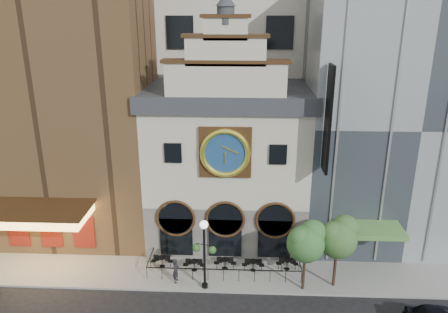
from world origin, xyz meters
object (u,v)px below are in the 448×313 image
Objects in this scene: bistro_3 at (253,265)px; bistro_4 at (287,263)px; bistro_2 at (225,263)px; tree_right at (306,241)px; bistro_0 at (162,261)px; pedestrian at (176,271)px; lamppost at (204,247)px; tree_left at (338,236)px; bistro_1 at (194,265)px.

bistro_4 is at bearing 6.52° from bistro_3.
tree_right is at bearing -21.36° from bistro_2.
bistro_0 and bistro_2 have the same top height.
bistro_4 is 7.95m from pedestrian.
bistro_0 is 6.57m from bistro_3.
lamppost is at bearing -157.09° from bistro_4.
bistro_4 is at bearing 1.67° from bistro_2.
tree_left is 1.03× the size of tree_right.
bistro_0 is 1.00× the size of bistro_3.
bistro_1 is 0.90× the size of pedestrian.
tree_right reaches higher than pedestrian.
bistro_4 is (6.63, 0.45, 0.00)m from bistro_1.
pedestrian is (-5.28, -1.58, 0.41)m from bistro_3.
bistro_1 is at bearing -176.14° from bistro_4.
bistro_0 is 1.00× the size of bistro_1.
lamppost is 8.75m from tree_left.
lamppost is at bearing -146.85° from bistro_3.
bistro_1 and bistro_2 have the same top height.
bistro_2 is 0.32× the size of lamppost.
bistro_4 is at bearing 3.86° from bistro_1.
tree_left reaches higher than bistro_1.
bistro_4 is 0.90× the size of pedestrian.
bistro_3 is 4.69m from lamppost.
pedestrian is 3.04m from lamppost.
pedestrian is 0.35× the size of tree_left.
bistro_4 is at bearing -74.36° from pedestrian.
bistro_2 is at bearing -60.11° from pedestrian.
tree_left is at bearing -87.21° from pedestrian.
lamppost is (-5.69, -2.41, 2.62)m from bistro_4.
bistro_0 is 10.59m from tree_right.
bistro_1 is 4.19m from bistro_3.
bistro_3 is at bearing -71.25° from pedestrian.
pedestrian reaches higher than bistro_3.
bistro_1 is at bearing -177.69° from bistro_3.
bistro_2 and bistro_3 have the same top height.
bistro_3 is 5.52m from pedestrian.
bistro_3 is 0.31× the size of tree_left.
bistro_0 is 0.90× the size of pedestrian.
bistro_0 is at bearing 171.04° from bistro_1.
bistro_1 is 8.33m from tree_right.
tree_left is (9.63, -1.28, 3.25)m from bistro_1.
bistro_2 is 4.44m from bistro_4.
bistro_2 is 1.00× the size of bistro_4.
bistro_2 is 0.31× the size of tree_left.
bistro_2 is at bearing -0.70° from bistro_0.
bistro_3 is at bearing -1.79° from bistro_0.
lamppost is (3.31, -2.33, 2.62)m from bistro_0.
bistro_2 is at bearing 8.27° from bistro_1.
bistro_4 is 6.71m from lamppost.
bistro_3 is (6.56, -0.21, 0.00)m from bistro_0.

